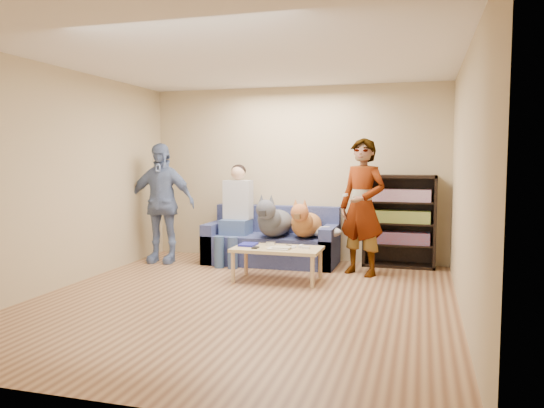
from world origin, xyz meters
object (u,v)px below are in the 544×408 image
(bookshelf, at_px, (399,219))
(person_seated, at_px, (236,210))
(camera_silver, at_px, (271,244))
(coffee_table, at_px, (277,251))
(person_standing_right, at_px, (362,207))
(person_standing_left, at_px, (161,203))
(dog_gray, at_px, (274,221))
(sofa, at_px, (272,244))
(notebook_blue, at_px, (248,244))
(dog_tan, at_px, (305,223))

(bookshelf, bearing_deg, person_seated, -171.17)
(camera_silver, distance_m, coffee_table, 0.18)
(person_standing_right, relative_size, person_standing_left, 1.02)
(dog_gray, bearing_deg, person_seated, 167.79)
(sofa, relative_size, coffee_table, 1.73)
(person_standing_right, distance_m, sofa, 1.55)
(camera_silver, height_order, coffee_table, camera_silver)
(sofa, bearing_deg, bookshelf, 7.40)
(sofa, distance_m, coffee_table, 1.14)
(notebook_blue, xyz_separation_m, bookshelf, (1.83, 1.26, 0.25))
(notebook_blue, bearing_deg, camera_silver, 14.04)
(sofa, bearing_deg, person_standing_left, -166.42)
(dog_gray, distance_m, coffee_table, 0.91)
(notebook_blue, bearing_deg, person_standing_left, 157.78)
(dog_gray, bearing_deg, coffee_table, -71.33)
(sofa, xyz_separation_m, bookshelf, (1.80, 0.23, 0.40))
(dog_gray, distance_m, bookshelf, 1.78)
(person_standing_left, relative_size, dog_gray, 1.39)
(person_standing_right, relative_size, sofa, 0.95)
(camera_silver, relative_size, dog_tan, 0.09)
(dog_tan, distance_m, bookshelf, 1.34)
(person_standing_right, xyz_separation_m, person_seated, (-1.87, 0.31, -0.13))
(person_standing_left, relative_size, person_seated, 1.19)
(person_standing_right, bearing_deg, notebook_blue, -130.00)
(coffee_table, bearing_deg, bookshelf, 42.55)
(person_seated, distance_m, dog_tan, 1.07)
(person_standing_left, height_order, dog_tan, person_standing_left)
(person_standing_left, height_order, dog_gray, person_standing_left)
(dog_gray, bearing_deg, person_standing_left, -175.73)
(coffee_table, bearing_deg, person_seated, 133.16)
(person_standing_left, distance_m, person_seated, 1.11)
(person_standing_left, xyz_separation_m, coffee_table, (1.97, -0.69, -0.50))
(person_standing_left, relative_size, notebook_blue, 6.75)
(dog_gray, xyz_separation_m, coffee_table, (0.28, -0.82, -0.28))
(person_standing_left, distance_m, notebook_blue, 1.75)
(person_seated, relative_size, dog_tan, 1.27)
(person_standing_left, relative_size, coffee_table, 1.60)
(notebook_blue, bearing_deg, person_standing_right, 23.21)
(camera_silver, relative_size, person_seated, 0.07)
(person_standing_right, distance_m, person_standing_left, 2.95)
(person_standing_left, bearing_deg, bookshelf, 6.01)
(camera_silver, distance_m, dog_tan, 0.83)
(person_standing_right, xyz_separation_m, notebook_blue, (-1.38, -0.59, -0.47))
(person_standing_left, relative_size, bookshelf, 1.35)
(person_standing_right, bearing_deg, coffee_table, -120.01)
(notebook_blue, distance_m, dog_gray, 0.81)
(sofa, xyz_separation_m, dog_gray, (0.09, -0.26, 0.37))
(person_standing_left, bearing_deg, person_seated, 9.20)
(person_standing_right, distance_m, person_seated, 1.90)
(sofa, relative_size, bookshelf, 1.46)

